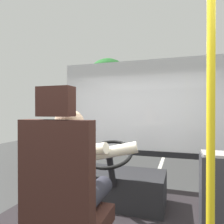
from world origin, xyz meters
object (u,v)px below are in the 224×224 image
at_px(steering_console, 120,186).
at_px(handrail_pole, 211,141).
at_px(fare_box, 218,201).
at_px(bus_driver, 74,174).
at_px(driver_seat, 65,204).

bearing_deg(steering_console, handrail_pole, -55.47).
relative_size(handrail_pole, fare_box, 2.47).
xyz_separation_m(bus_driver, handrail_pole, (0.87, -0.09, 0.29)).
distance_m(driver_seat, steering_console, 1.34).
bearing_deg(handrail_pole, driver_seat, -177.51).
xyz_separation_m(bus_driver, fare_box, (1.02, 0.62, -0.31)).
distance_m(steering_console, handrail_pole, 1.72).
height_order(driver_seat, steering_console, driver_seat).
distance_m(handrail_pole, fare_box, 0.94).
xyz_separation_m(driver_seat, handrail_pole, (0.87, 0.04, 0.45)).
bearing_deg(fare_box, handrail_pole, -101.82).
bearing_deg(fare_box, bus_driver, -148.75).
distance_m(bus_driver, steering_console, 1.28).
bearing_deg(fare_box, driver_seat, -143.88).
bearing_deg(steering_console, fare_box, -28.82).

